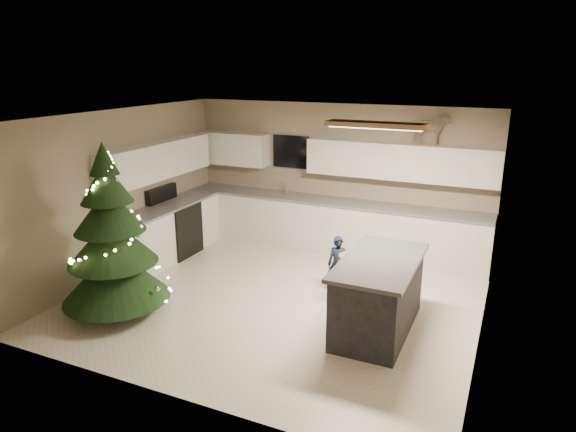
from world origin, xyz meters
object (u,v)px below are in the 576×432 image
(island, at_px, (378,295))
(bar_stool, at_px, (352,267))
(toddler, at_px, (338,264))
(rocking_horse, at_px, (430,129))
(christmas_tree, at_px, (112,246))

(island, relative_size, bar_stool, 2.37)
(bar_stool, height_order, toddler, toddler)
(toddler, distance_m, rocking_horse, 2.68)
(toddler, bearing_deg, rocking_horse, 50.20)
(christmas_tree, relative_size, rocking_horse, 3.73)
(bar_stool, relative_size, rocking_horse, 1.14)
(christmas_tree, bearing_deg, island, 16.52)
(bar_stool, distance_m, christmas_tree, 3.24)
(rocking_horse, bearing_deg, toddler, 128.41)
(island, height_order, toddler, island)
(island, bearing_deg, rocking_horse, 88.52)
(island, bearing_deg, toddler, 133.46)
(toddler, bearing_deg, christmas_tree, -155.68)
(christmas_tree, xyz_separation_m, toddler, (2.51, 1.87, -0.53))
(island, height_order, rocking_horse, rocking_horse)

